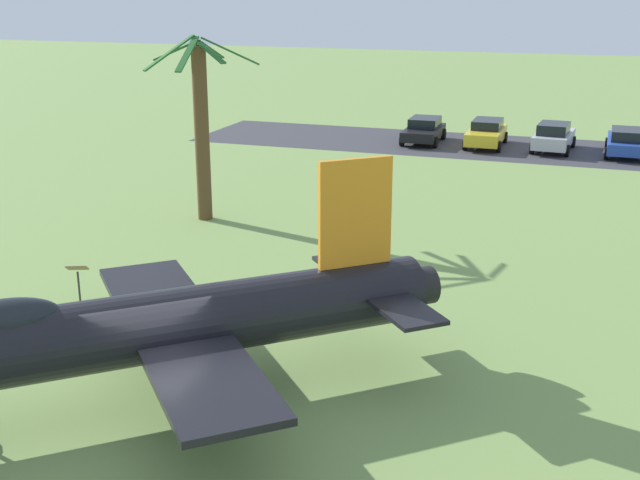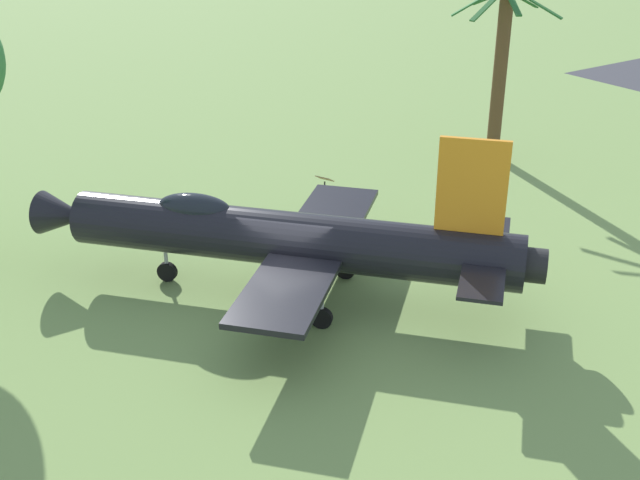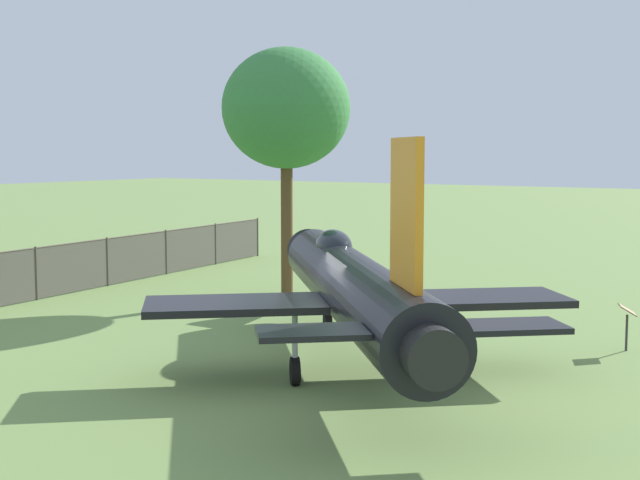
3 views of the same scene
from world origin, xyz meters
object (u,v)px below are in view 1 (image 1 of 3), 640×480
object	(u,v)px
parked_car_blue	(627,141)
parked_car_black	(424,130)
parked_car_yellow	(486,133)
parked_car_silver	(554,137)
display_jet	(132,329)
palm_tree	(201,128)
info_plaque	(78,273)

from	to	relation	value
parked_car_blue	parked_car_black	bearing A→B (deg)	88.91
parked_car_yellow	parked_car_silver	bearing A→B (deg)	87.20
parked_car_blue	parked_car_silver	size ratio (longest dim) A/B	1.06
display_jet	parked_car_yellow	distance (m)	33.07
parked_car_yellow	parked_car_black	distance (m)	3.62
display_jet	palm_tree	distance (m)	15.20
info_plaque	parked_car_yellow	distance (m)	29.03
palm_tree	parked_car_silver	distance (m)	22.38
palm_tree	parked_car_black	size ratio (longest dim) A/B	1.66
parked_car_silver	parked_car_black	xyz separation A→B (m)	(7.33, -0.20, -0.07)
palm_tree	parked_car_silver	world-z (taller)	palm_tree
display_jet	parked_car_black	world-z (taller)	display_jet
palm_tree	parked_car_blue	distance (m)	24.64
parked_car_silver	display_jet	bearing A→B (deg)	172.45
parked_car_silver	parked_car_black	bearing A→B (deg)	92.43
display_jet	parked_car_blue	distance (m)	34.38
parked_car_yellow	display_jet	bearing A→B (deg)	-5.19
display_jet	parked_car_silver	distance (m)	33.43
parked_car_silver	parked_car_yellow	bearing A→B (deg)	91.23
parked_car_blue	parked_car_yellow	xyz separation A→B (m)	(7.53, -0.20, 0.01)
parked_car_black	palm_tree	bearing A→B (deg)	-15.26
info_plaque	parked_car_black	xyz separation A→B (m)	(-4.25, -27.97, -0.12)
parked_car_blue	parked_car_yellow	size ratio (longest dim) A/B	1.03
palm_tree	parked_car_black	bearing A→B (deg)	-104.12
info_plaque	parked_car_blue	bearing A→B (deg)	-119.02
info_plaque	parked_car_blue	world-z (taller)	parked_car_blue
info_plaque	parked_car_blue	distance (m)	31.73
parked_car_black	info_plaque	bearing A→B (deg)	-9.78
parked_car_black	parked_car_yellow	bearing A→B (deg)	88.54
parked_car_silver	info_plaque	bearing A→B (deg)	161.35
palm_tree	parked_car_black	world-z (taller)	palm_tree
palm_tree	parked_car_yellow	size ratio (longest dim) A/B	1.57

